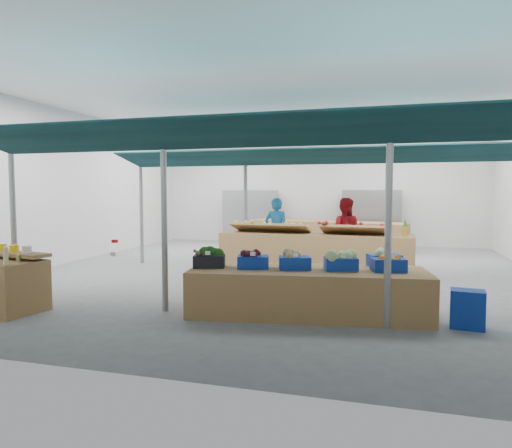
{
  "coord_description": "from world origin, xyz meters",
  "views": [
    {
      "loc": [
        2.44,
        -10.7,
        1.95
      ],
      "look_at": [
        -0.13,
        -1.6,
        1.29
      ],
      "focal_mm": 32.0,
      "sensor_mm": 36.0,
      "label": 1
    }
  ],
  "objects_px": {
    "fruit_counter": "(315,254)",
    "vendor_left": "(277,231)",
    "vendor_right": "(344,233)",
    "veg_counter": "(308,292)",
    "crate_stack": "(467,309)"
  },
  "relations": [
    {
      "from": "crate_stack",
      "to": "vendor_left",
      "type": "relative_size",
      "value": 0.31
    },
    {
      "from": "vendor_left",
      "to": "fruit_counter",
      "type": "bearing_deg",
      "value": 139.32
    },
    {
      "from": "fruit_counter",
      "to": "vendor_left",
      "type": "relative_size",
      "value": 2.5
    },
    {
      "from": "fruit_counter",
      "to": "crate_stack",
      "type": "xyz_separation_m",
      "value": [
        2.76,
        -3.79,
        -0.21
      ]
    },
    {
      "from": "veg_counter",
      "to": "crate_stack",
      "type": "bearing_deg",
      "value": -10.66
    },
    {
      "from": "vendor_right",
      "to": "veg_counter",
      "type": "bearing_deg",
      "value": 89.72
    },
    {
      "from": "veg_counter",
      "to": "vendor_right",
      "type": "relative_size",
      "value": 2.06
    },
    {
      "from": "veg_counter",
      "to": "fruit_counter",
      "type": "height_order",
      "value": "fruit_counter"
    },
    {
      "from": "veg_counter",
      "to": "vendor_right",
      "type": "bearing_deg",
      "value": 80.3
    },
    {
      "from": "crate_stack",
      "to": "vendor_right",
      "type": "relative_size",
      "value": 0.31
    },
    {
      "from": "vendor_left",
      "to": "veg_counter",
      "type": "bearing_deg",
      "value": 110.64
    },
    {
      "from": "vendor_left",
      "to": "vendor_right",
      "type": "distance_m",
      "value": 1.8
    },
    {
      "from": "vendor_left",
      "to": "crate_stack",
      "type": "bearing_deg",
      "value": 130.79
    },
    {
      "from": "crate_stack",
      "to": "vendor_right",
      "type": "height_order",
      "value": "vendor_right"
    },
    {
      "from": "vendor_right",
      "to": "crate_stack",
      "type": "bearing_deg",
      "value": 115.62
    }
  ]
}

